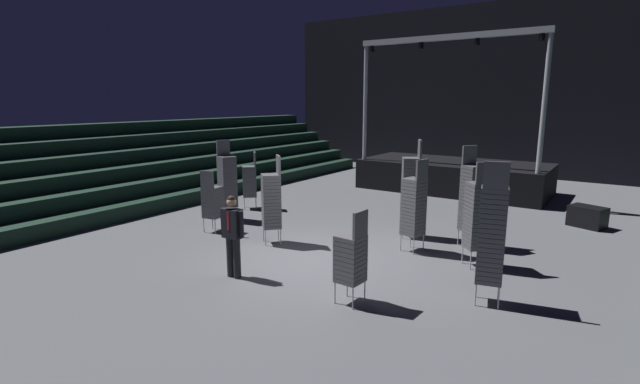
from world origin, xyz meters
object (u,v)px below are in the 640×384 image
object	(u,v)px
chair_stack_front_left	(472,197)
chair_stack_mid_left	(250,180)
chair_stack_aisle_left	(411,189)
chair_stack_aisle_right	(492,234)
chair_stack_rear_left	(351,257)
stage_riser	(453,174)
chair_stack_front_right	(227,181)
man_with_tie	(232,232)
chair_stack_rear_right	(478,215)
chair_stack_mid_centre	(212,201)
equipment_road_case	(587,217)
chair_stack_rear_centre	(414,206)
chair_stack_mid_right	(271,200)

from	to	relation	value
chair_stack_front_left	chair_stack_mid_left	size ratio (longest dim) A/B	1.32
chair_stack_aisle_left	chair_stack_aisle_right	world-z (taller)	same
chair_stack_mid_left	chair_stack_rear_left	xyz separation A→B (m)	(6.44, -4.35, -0.08)
chair_stack_front_left	chair_stack_rear_left	world-z (taller)	chair_stack_front_left
chair_stack_aisle_left	stage_riser	bearing A→B (deg)	-21.13
chair_stack_front_right	man_with_tie	bearing A→B (deg)	66.25
chair_stack_front_left	chair_stack_front_right	world-z (taller)	chair_stack_front_left
chair_stack_rear_left	chair_stack_aisle_right	world-z (taller)	chair_stack_aisle_right
chair_stack_rear_left	chair_stack_rear_right	world-z (taller)	chair_stack_rear_right
chair_stack_front_right	chair_stack_mid_centre	xyz separation A→B (m)	(0.56, -1.12, -0.34)
chair_stack_rear_right	man_with_tie	bearing A→B (deg)	178.20
chair_stack_rear_right	chair_stack_aisle_right	world-z (taller)	chair_stack_aisle_right
stage_riser	chair_stack_aisle_right	xyz separation A→B (m)	(3.90, -9.79, 0.62)
chair_stack_front_left	chair_stack_aisle_left	distance (m)	1.56
man_with_tie	stage_riser	bearing A→B (deg)	-95.43
chair_stack_aisle_left	equipment_road_case	size ratio (longest dim) A/B	2.84
chair_stack_front_left	chair_stack_mid_centre	xyz separation A→B (m)	(-6.17, -2.67, -0.38)
man_with_tie	chair_stack_aisle_left	world-z (taller)	chair_stack_aisle_left
stage_riser	chair_stack_rear_centre	bearing A→B (deg)	-78.12
chair_stack_front_right	chair_stack_rear_centre	size ratio (longest dim) A/B	1.08
chair_stack_rear_left	chair_stack_aisle_right	distance (m)	2.46
chair_stack_mid_left	chair_stack_rear_right	bearing A→B (deg)	-143.49
chair_stack_aisle_left	equipment_road_case	world-z (taller)	chair_stack_aisle_left
chair_stack_front_left	chair_stack_front_right	xyz separation A→B (m)	(-6.73, -1.55, -0.04)
chair_stack_rear_left	chair_stack_rear_right	distance (m)	3.38
chair_stack_front_right	chair_stack_mid_centre	world-z (taller)	chair_stack_front_right
chair_stack_mid_right	equipment_road_case	xyz separation A→B (m)	(6.42, 6.19, -0.81)
stage_riser	chair_stack_aisle_left	xyz separation A→B (m)	(1.12, -6.81, 0.62)
chair_stack_rear_left	chair_stack_aisle_right	bearing A→B (deg)	-52.40
man_with_tie	chair_stack_rear_right	distance (m)	5.16
chair_stack_front_left	chair_stack_rear_centre	xyz separation A→B (m)	(-1.02, -1.12, -0.13)
chair_stack_mid_right	equipment_road_case	size ratio (longest dim) A/B	2.47
chair_stack_mid_left	chair_stack_mid_right	size ratio (longest dim) A/B	0.85
chair_stack_rear_right	chair_stack_aisle_left	world-z (taller)	chair_stack_aisle_left
chair_stack_rear_centre	equipment_road_case	world-z (taller)	chair_stack_rear_centre
chair_stack_front_right	chair_stack_rear_centre	distance (m)	5.73
chair_stack_mid_left	chair_stack_rear_left	distance (m)	7.78
chair_stack_rear_centre	man_with_tie	bearing A→B (deg)	161.18
chair_stack_rear_centre	equipment_road_case	bearing A→B (deg)	-20.09
chair_stack_front_right	chair_stack_rear_centre	world-z (taller)	chair_stack_front_right
chair_stack_front_right	chair_stack_aisle_right	world-z (taller)	chair_stack_aisle_right
chair_stack_rear_centre	chair_stack_aisle_left	xyz separation A→B (m)	(-0.54, 1.05, 0.17)
chair_stack_rear_centre	equipment_road_case	size ratio (longest dim) A/B	2.47
chair_stack_mid_right	man_with_tie	bearing A→B (deg)	151.99
man_with_tie	equipment_road_case	distance (m)	10.09
chair_stack_mid_right	chair_stack_mid_left	bearing A→B (deg)	2.11
chair_stack_mid_centre	chair_stack_rear_right	world-z (taller)	chair_stack_rear_right
stage_riser	chair_stack_rear_right	world-z (taller)	stage_riser
man_with_tie	chair_stack_aisle_left	xyz separation A→B (m)	(1.80, 4.64, 0.32)
chair_stack_front_right	chair_stack_rear_right	xyz separation A→B (m)	(7.24, 0.24, -0.04)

